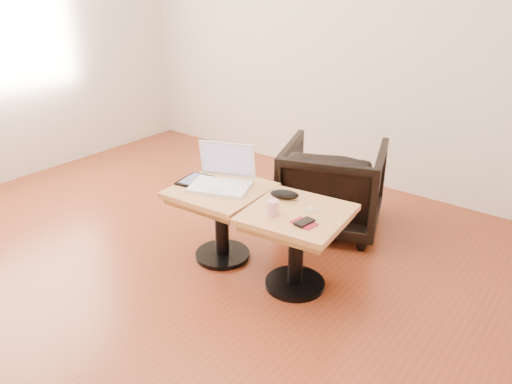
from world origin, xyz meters
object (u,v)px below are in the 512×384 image
Objects in this scene: side_table_left at (221,206)px; armchair at (333,186)px; laptop at (222,178)px; striped_cup at (272,208)px; side_table_right at (297,231)px.

armchair reaches higher than side_table_left.
laptop reaches higher than side_table_left.
laptop is at bearing 164.42° from striped_cup.
side_table_left is 0.89m from armchair.
laptop is at bearing 108.60° from side_table_left.
laptop reaches higher than side_table_right.
striped_cup reaches higher than side_table_right.
striped_cup is 0.12× the size of armchair.
armchair is at bearing 43.64° from laptop.
striped_cup is at bearing -37.41° from laptop.
striped_cup is (-0.09, -0.12, 0.17)m from side_table_right.
armchair is (0.34, 0.82, -0.05)m from side_table_left.
side_table_left is at bearing 168.36° from striped_cup.
side_table_right is at bearing 85.49° from armchair.
side_table_left is at bearing 47.34° from armchair.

